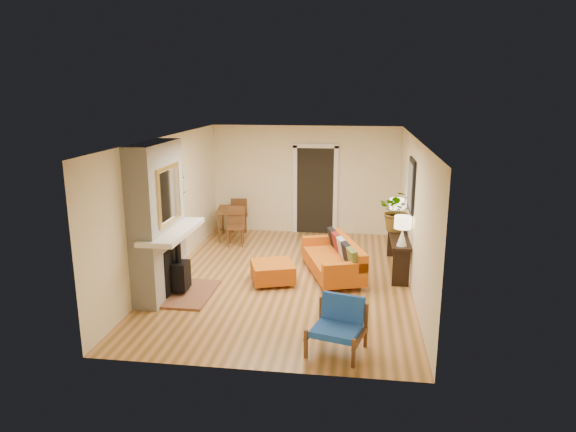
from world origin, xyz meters
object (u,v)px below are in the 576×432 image
(lamp_near, at_px, (403,227))
(houseplant, at_px, (398,210))
(ottoman, at_px, (273,271))
(dining_table, at_px, (235,215))
(lamp_far, at_px, (397,208))
(blue_chair, at_px, (339,322))
(console_table, at_px, (398,242))
(sofa, at_px, (336,259))

(lamp_near, bearing_deg, houseplant, 90.58)
(ottoman, xyz_separation_m, dining_table, (-1.36, 2.75, 0.35))
(lamp_near, xyz_separation_m, lamp_far, (0.00, 1.51, 0.00))
(dining_table, xyz_separation_m, houseplant, (3.64, -1.52, 0.57))
(ottoman, bearing_deg, blue_chair, -60.81)
(dining_table, height_order, lamp_near, lamp_near)
(dining_table, xyz_separation_m, console_table, (3.65, -1.77, 0.01))
(lamp_near, bearing_deg, ottoman, -173.81)
(blue_chair, height_order, lamp_far, lamp_far)
(lamp_near, bearing_deg, dining_table, 145.55)
(lamp_far, height_order, houseplant, houseplant)
(houseplant, bearing_deg, console_table, -87.72)
(ottoman, height_order, houseplant, houseplant)
(ottoman, height_order, dining_table, dining_table)
(console_table, bearing_deg, lamp_far, 90.00)
(ottoman, relative_size, lamp_far, 1.72)
(console_table, xyz_separation_m, lamp_near, (0.00, -0.73, 0.49))
(dining_table, bearing_deg, blue_chair, -62.36)
(lamp_near, relative_size, lamp_far, 1.00)
(lamp_near, distance_m, houseplant, 0.99)
(sofa, xyz_separation_m, lamp_far, (1.17, 1.21, 0.74))
(blue_chair, relative_size, lamp_far, 1.56)
(ottoman, bearing_deg, houseplant, 28.41)
(blue_chair, xyz_separation_m, lamp_far, (1.00, 4.07, 0.67))
(dining_table, height_order, lamp_far, lamp_far)
(console_table, xyz_separation_m, houseplant, (-0.01, 0.25, 0.56))
(ottoman, xyz_separation_m, blue_chair, (1.29, -2.31, 0.17))
(dining_table, distance_m, lamp_far, 3.82)
(dining_table, relative_size, lamp_near, 3.04)
(ottoman, height_order, blue_chair, blue_chair)
(console_table, relative_size, lamp_near, 3.43)
(dining_table, xyz_separation_m, lamp_far, (3.65, -0.99, 0.50))
(sofa, height_order, lamp_near, lamp_near)
(lamp_far, bearing_deg, dining_table, 164.78)
(console_table, relative_size, houseplant, 2.23)
(lamp_near, bearing_deg, lamp_far, 90.00)
(sofa, xyz_separation_m, console_table, (1.17, 0.43, 0.26))
(console_table, distance_m, lamp_far, 0.92)
(sofa, bearing_deg, lamp_far, 45.94)
(ottoman, height_order, lamp_far, lamp_far)
(lamp_far, relative_size, houseplant, 0.65)
(lamp_near, height_order, lamp_far, same)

